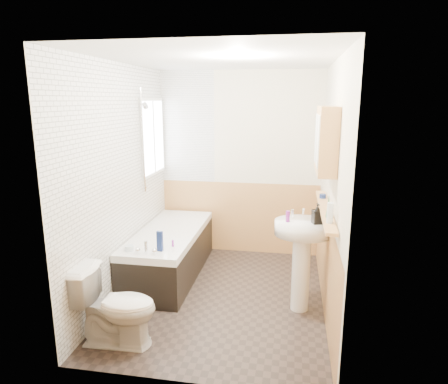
{
  "coord_description": "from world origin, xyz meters",
  "views": [
    {
      "loc": [
        0.71,
        -3.97,
        2.12
      ],
      "look_at": [
        0.0,
        0.15,
        1.15
      ],
      "focal_mm": 32.0,
      "sensor_mm": 36.0,
      "label": 1
    }
  ],
  "objects": [
    {
      "name": "floor",
      "position": [
        0.0,
        0.0,
        0.0
      ],
      "size": [
        2.8,
        2.8,
        0.0
      ],
      "primitive_type": "plane",
      "color": "black",
      "rests_on": "ground"
    },
    {
      "name": "ceiling",
      "position": [
        0.0,
        0.0,
        2.5
      ],
      "size": [
        2.8,
        2.8,
        0.0
      ],
      "primitive_type": "plane",
      "rotation": [
        3.14,
        0.0,
        0.0
      ],
      "color": "white",
      "rests_on": "ground"
    },
    {
      "name": "wall_back",
      "position": [
        0.0,
        1.41,
        1.25
      ],
      "size": [
        2.2,
        0.02,
        2.5
      ],
      "primitive_type": "cube",
      "color": "beige",
      "rests_on": "ground"
    },
    {
      "name": "wall_front",
      "position": [
        0.0,
        -1.41,
        1.25
      ],
      "size": [
        2.2,
        0.02,
        2.5
      ],
      "primitive_type": "cube",
      "color": "beige",
      "rests_on": "ground"
    },
    {
      "name": "wall_left",
      "position": [
        -1.11,
        0.0,
        1.25
      ],
      "size": [
        0.02,
        2.8,
        2.5
      ],
      "primitive_type": "cube",
      "color": "beige",
      "rests_on": "ground"
    },
    {
      "name": "wall_right",
      "position": [
        1.11,
        0.0,
        1.25
      ],
      "size": [
        0.02,
        2.8,
        2.5
      ],
      "primitive_type": "cube",
      "color": "beige",
      "rests_on": "ground"
    },
    {
      "name": "wainscot_right",
      "position": [
        1.09,
        0.0,
        0.5
      ],
      "size": [
        0.01,
        2.8,
        1.0
      ],
      "primitive_type": "cube",
      "color": "tan",
      "rests_on": "wall_right"
    },
    {
      "name": "wainscot_front",
      "position": [
        0.0,
        -1.39,
        0.5
      ],
      "size": [
        2.2,
        0.01,
        1.0
      ],
      "primitive_type": "cube",
      "color": "tan",
      "rests_on": "wall_front"
    },
    {
      "name": "wainscot_back",
      "position": [
        0.0,
        1.39,
        0.5
      ],
      "size": [
        2.2,
        0.01,
        1.0
      ],
      "primitive_type": "cube",
      "color": "tan",
      "rests_on": "wall_back"
    },
    {
      "name": "tile_cladding_left",
      "position": [
        -1.09,
        0.0,
        1.25
      ],
      "size": [
        0.01,
        2.8,
        2.5
      ],
      "primitive_type": "cube",
      "color": "white",
      "rests_on": "wall_left"
    },
    {
      "name": "tile_return_back",
      "position": [
        -0.73,
        1.39,
        1.75
      ],
      "size": [
        0.75,
        0.01,
        1.5
      ],
      "primitive_type": "cube",
      "color": "white",
      "rests_on": "wall_back"
    },
    {
      "name": "window",
      "position": [
        -1.06,
        0.95,
        1.65
      ],
      "size": [
        0.03,
        0.79,
        0.99
      ],
      "color": "white",
      "rests_on": "wall_left"
    },
    {
      "name": "bathtub",
      "position": [
        -0.73,
        0.46,
        0.3
      ],
      "size": [
        0.7,
        1.75,
        0.71
      ],
      "color": "black",
      "rests_on": "floor"
    },
    {
      "name": "shower_riser",
      "position": [
        -1.04,
        0.55,
        1.74
      ],
      "size": [
        0.11,
        0.08,
        1.23
      ],
      "color": "silver",
      "rests_on": "wall_left"
    },
    {
      "name": "toilet",
      "position": [
        -0.76,
        -1.0,
        0.35
      ],
      "size": [
        0.73,
        0.42,
        0.7
      ],
      "primitive_type": "imported",
      "rotation": [
        0.0,
        0.0,
        1.6
      ],
      "color": "white",
      "rests_on": "floor"
    },
    {
      "name": "sink",
      "position": [
        0.84,
        -0.12,
        0.68
      ],
      "size": [
        0.56,
        0.45,
        1.07
      ],
      "rotation": [
        0.0,
        0.0,
        -0.1
      ],
      "color": "white",
      "rests_on": "floor"
    },
    {
      "name": "pine_shelf",
      "position": [
        1.04,
        -0.19,
        1.1
      ],
      "size": [
        0.1,
        1.5,
        0.03
      ],
      "primitive_type": "cube",
      "color": "tan",
      "rests_on": "wall_right"
    },
    {
      "name": "medicine_cabinet",
      "position": [
        1.01,
        -0.18,
        1.76
      ],
      "size": [
        0.17,
        0.67,
        0.61
      ],
      "color": "tan",
      "rests_on": "wall_right"
    },
    {
      "name": "foam_can",
      "position": [
        1.04,
        -0.66,
        1.2
      ],
      "size": [
        0.05,
        0.05,
        0.17
      ],
      "primitive_type": "cylinder",
      "rotation": [
        0.0,
        0.0,
        -0.02
      ],
      "color": "silver",
      "rests_on": "pine_shelf"
    },
    {
      "name": "green_bottle",
      "position": [
        1.04,
        -0.49,
        1.21
      ],
      "size": [
        0.05,
        0.05,
        0.2
      ],
      "primitive_type": "cone",
      "rotation": [
        0.0,
        0.0,
        0.13
      ],
      "color": "#388447",
      "rests_on": "pine_shelf"
    },
    {
      "name": "black_jar",
      "position": [
        1.04,
        0.21,
        1.13
      ],
      "size": [
        0.08,
        0.08,
        0.04
      ],
      "primitive_type": "cylinder",
      "rotation": [
        0.0,
        0.0,
        0.2
      ],
      "color": "navy",
      "rests_on": "pine_shelf"
    },
    {
      "name": "soap_bottle",
      "position": [
        0.97,
        -0.19,
        1.0
      ],
      "size": [
        0.15,
        0.22,
        0.09
      ],
      "primitive_type": "imported",
      "rotation": [
        0.0,
        0.0,
        0.31
      ],
      "color": "black",
      "rests_on": "sink"
    },
    {
      "name": "clear_bottle",
      "position": [
        0.69,
        -0.18,
        1.01
      ],
      "size": [
        0.05,
        0.05,
        0.11
      ],
      "primitive_type": "cylinder",
      "rotation": [
        0.0,
        0.0,
        0.25
      ],
      "color": "purple",
      "rests_on": "sink"
    },
    {
      "name": "blue_gel",
      "position": [
        -0.62,
        -0.21,
        0.68
      ],
      "size": [
        0.06,
        0.04,
        0.22
      ],
      "primitive_type": "cube",
      "rotation": [
        0.0,
        0.0,
        -0.11
      ],
      "color": "navy",
      "rests_on": "bathtub"
    },
    {
      "name": "cream_jar",
      "position": [
        -0.94,
        -0.26,
        0.6
      ],
      "size": [
        0.12,
        0.12,
        0.06
      ],
      "primitive_type": "cylinder",
      "rotation": [
        0.0,
        0.0,
        -0.41
      ],
      "color": "silver",
      "rests_on": "bathtub"
    },
    {
      "name": "orange_bottle",
      "position": [
        -0.52,
        -0.06,
        0.61
      ],
      "size": [
        0.03,
        0.03,
        0.07
      ],
      "primitive_type": "cylinder",
      "rotation": [
        0.0,
        0.0,
        0.21
      ],
      "color": "purple",
      "rests_on": "bathtub"
    }
  ]
}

